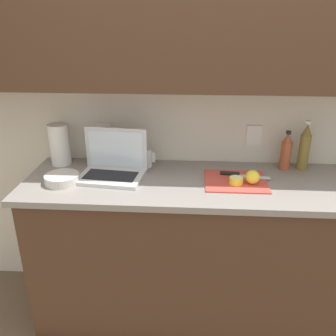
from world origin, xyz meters
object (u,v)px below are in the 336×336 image
object	(u,v)px
laptop	(113,165)
bowl_white	(62,179)
bottle_green_soda	(304,148)
bottle_oil_tall	(286,152)
paper_towel_roll	(60,144)
measuring_cup	(146,158)
knife	(236,174)
lemon_half_cut	(236,181)
cutting_board	(235,181)
lemon_whole_beside	(253,177)

from	to	relation	value
laptop	bowl_white	world-z (taller)	laptop
bottle_green_soda	bottle_oil_tall	bearing A→B (deg)	180.00
bowl_white	paper_towel_roll	world-z (taller)	paper_towel_roll
measuring_cup	bowl_white	world-z (taller)	measuring_cup
knife	lemon_half_cut	bearing A→B (deg)	-88.48
cutting_board	knife	world-z (taller)	knife
knife	bowl_white	bearing A→B (deg)	-163.10
lemon_whole_beside	bottle_oil_tall	world-z (taller)	bottle_oil_tall
knife	bowl_white	distance (m)	0.97
lemon_whole_beside	bowl_white	size ratio (longest dim) A/B	0.40
bottle_oil_tall	laptop	bearing A→B (deg)	-170.60
knife	measuring_cup	size ratio (longest dim) A/B	2.48
bottle_green_soda	knife	bearing A→B (deg)	-160.97
laptop	lemon_whole_beside	bearing A→B (deg)	0.89
cutting_board	bottle_green_soda	bearing A→B (deg)	26.50
laptop	paper_towel_roll	world-z (taller)	laptop
bowl_white	paper_towel_roll	bearing A→B (deg)	109.76
cutting_board	paper_towel_roll	xyz separation A→B (m)	(-1.05, 0.20, 0.12)
lemon_whole_beside	measuring_cup	bearing A→B (deg)	159.72
bottle_green_soda	cutting_board	bearing A→B (deg)	-153.50
knife	bottle_green_soda	distance (m)	0.44
measuring_cup	bottle_oil_tall	bearing A→B (deg)	1.16
laptop	lemon_whole_beside	size ratio (longest dim) A/B	5.08
measuring_cup	paper_towel_roll	distance (m)	0.53
cutting_board	bottle_oil_tall	world-z (taller)	bottle_oil_tall
laptop	lemon_half_cut	bearing A→B (deg)	-0.55
lemon_whole_beside	laptop	bearing A→B (deg)	174.49
knife	bottle_oil_tall	xyz separation A→B (m)	(0.30, 0.14, 0.09)
knife	measuring_cup	xyz separation A→B (m)	(-0.53, 0.12, 0.04)
bottle_oil_tall	bowl_white	bearing A→B (deg)	-167.31
bottle_green_soda	bottle_oil_tall	distance (m)	0.11
laptop	bowl_white	distance (m)	0.29
laptop	measuring_cup	size ratio (longest dim) A/B	3.41
lemon_whole_beside	paper_towel_roll	bearing A→B (deg)	168.38
bottle_green_soda	bottle_oil_tall	world-z (taller)	bottle_green_soda
measuring_cup	cutting_board	bearing A→B (deg)	-19.94
laptop	bowl_white	size ratio (longest dim) A/B	2.05
knife	measuring_cup	world-z (taller)	measuring_cup
knife	lemon_half_cut	xyz separation A→B (m)	(-0.01, -0.11, 0.01)
laptop	lemon_whole_beside	world-z (taller)	laptop
lemon_whole_beside	bowl_white	xyz separation A→B (m)	(-1.04, -0.04, -0.02)
bowl_white	paper_towel_roll	distance (m)	0.31
laptop	bottle_oil_tall	size ratio (longest dim) A/B	1.63
cutting_board	lemon_whole_beside	world-z (taller)	lemon_whole_beside
laptop	bottle_green_soda	bearing A→B (deg)	14.94
paper_towel_roll	bowl_white	bearing A→B (deg)	-70.24
lemon_whole_beside	bowl_white	bearing A→B (deg)	-177.62
lemon_half_cut	paper_towel_roll	xyz separation A→B (m)	(-1.05, 0.24, 0.10)
cutting_board	paper_towel_roll	size ratio (longest dim) A/B	1.34
laptop	knife	size ratio (longest dim) A/B	1.38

